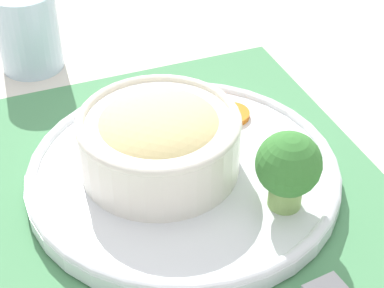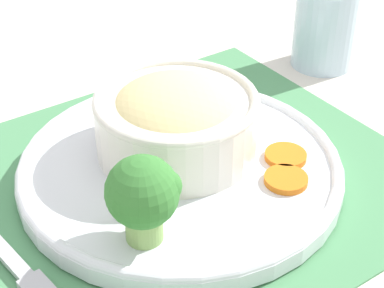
# 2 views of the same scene
# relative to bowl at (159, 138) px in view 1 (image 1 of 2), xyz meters

# --- Properties ---
(ground_plane) EXTENTS (4.00, 4.00, 0.00)m
(ground_plane) POSITION_rel_bowl_xyz_m (0.01, 0.02, -0.06)
(ground_plane) COLOR beige
(placemat) EXTENTS (0.46, 0.42, 0.00)m
(placemat) POSITION_rel_bowl_xyz_m (0.01, 0.02, -0.05)
(placemat) COLOR #4C8C59
(placemat) RESTS_ON ground_plane
(plate) EXTENTS (0.30, 0.30, 0.02)m
(plate) POSITION_rel_bowl_xyz_m (0.01, 0.02, -0.04)
(plate) COLOR silver
(plate) RESTS_ON placemat
(bowl) EXTENTS (0.15, 0.15, 0.07)m
(bowl) POSITION_rel_bowl_xyz_m (0.00, 0.00, 0.00)
(bowl) COLOR silver
(bowl) RESTS_ON plate
(broccoli_floret) EXTENTS (0.06, 0.06, 0.08)m
(broccoli_floret) POSITION_rel_bowl_xyz_m (0.08, 0.09, 0.01)
(broccoli_floret) COLOR #84AD5B
(broccoli_floret) RESTS_ON plate
(carrot_slice_near) EXTENTS (0.04, 0.04, 0.01)m
(carrot_slice_near) POSITION_rel_bowl_xyz_m (-0.06, 0.09, -0.03)
(carrot_slice_near) COLOR orange
(carrot_slice_near) RESTS_ON plate
(carrot_slice_middle) EXTENTS (0.04, 0.04, 0.01)m
(carrot_slice_middle) POSITION_rel_bowl_xyz_m (-0.08, 0.06, -0.03)
(carrot_slice_middle) COLOR orange
(carrot_slice_middle) RESTS_ON plate
(water_glass) EXTENTS (0.08, 0.08, 0.10)m
(water_glass) POSITION_rel_bowl_xyz_m (-0.26, -0.10, -0.01)
(water_glass) COLOR silver
(water_glass) RESTS_ON ground_plane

